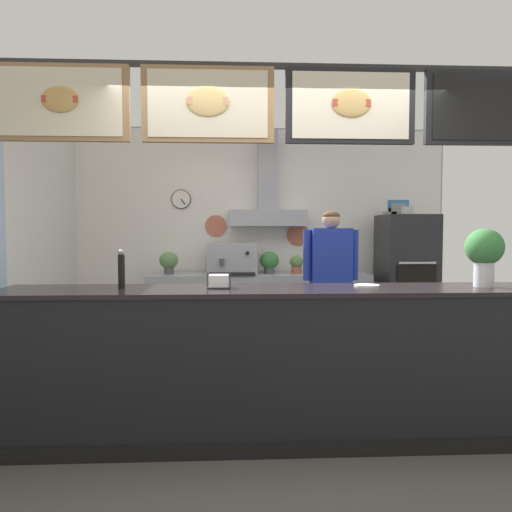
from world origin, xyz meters
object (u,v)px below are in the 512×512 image
(pepper_grinder, at_px, (121,269))
(napkin_holder, at_px, (219,282))
(basil_vase, at_px, (484,253))
(pizza_oven, at_px, (406,282))
(potted_rosemary, at_px, (169,261))
(potted_oregano, at_px, (296,264))
(potted_sage, at_px, (334,262))
(espresso_machine, at_px, (232,259))
(potted_thyme, at_px, (269,261))
(shop_worker, at_px, (331,288))
(condiment_plate, at_px, (367,285))

(pepper_grinder, distance_m, napkin_holder, 0.67)
(napkin_holder, bearing_deg, basil_vase, -0.96)
(pizza_oven, distance_m, potted_rosemary, 2.90)
(potted_oregano, relative_size, potted_sage, 0.86)
(espresso_machine, relative_size, potted_oregano, 2.69)
(potted_sage, relative_size, pepper_grinder, 0.97)
(potted_thyme, bearing_deg, potted_sage, 0.26)
(potted_rosemary, distance_m, pepper_grinder, 2.50)
(espresso_machine, height_order, basil_vase, basil_vase)
(potted_rosemary, bearing_deg, basil_vase, -44.90)
(basil_vase, xyz_separation_m, napkin_holder, (-1.86, 0.03, -0.20))
(basil_vase, height_order, napkin_holder, basil_vase)
(shop_worker, height_order, pepper_grinder, shop_worker)
(potted_oregano, distance_m, napkin_holder, 2.66)
(potted_thyme, relative_size, condiment_plate, 1.50)
(basil_vase, bearing_deg, potted_sage, 101.14)
(pizza_oven, height_order, potted_oregano, pizza_oven)
(shop_worker, height_order, potted_oregano, shop_worker)
(pizza_oven, relative_size, basil_vase, 4.25)
(potted_thyme, xyz_separation_m, condiment_plate, (0.50, -2.50, -0.01))
(basil_vase, bearing_deg, shop_worker, 120.41)
(espresso_machine, xyz_separation_m, pepper_grinder, (-0.75, -2.49, 0.08))
(pizza_oven, height_order, potted_thyme, pizza_oven)
(pizza_oven, bearing_deg, shop_worker, -137.11)
(potted_sage, bearing_deg, pizza_oven, -8.95)
(potted_oregano, bearing_deg, potted_sage, 3.54)
(shop_worker, xyz_separation_m, condiment_plate, (-0.01, -1.30, 0.18))
(shop_worker, relative_size, pepper_grinder, 6.15)
(espresso_machine, xyz_separation_m, basil_vase, (1.77, -2.53, 0.18))
(espresso_machine, relative_size, napkin_holder, 3.65)
(shop_worker, xyz_separation_m, potted_sage, (0.30, 1.20, 0.18))
(espresso_machine, bearing_deg, shop_worker, -50.07)
(shop_worker, bearing_deg, potted_sage, -104.58)
(potted_oregano, distance_m, potted_sage, 0.48)
(shop_worker, bearing_deg, pepper_grinder, 36.87)
(shop_worker, relative_size, basil_vase, 4.00)
(potted_thyme, height_order, potted_rosemary, potted_rosemary)
(shop_worker, xyz_separation_m, basil_vase, (0.80, -1.37, 0.41))
(shop_worker, distance_m, potted_oregano, 1.20)
(espresso_machine, distance_m, potted_rosemary, 0.77)
(shop_worker, xyz_separation_m, napkin_holder, (-1.06, -1.34, 0.21))
(potted_rosemary, height_order, basil_vase, basil_vase)
(potted_thyme, bearing_deg, napkin_holder, -102.10)
(espresso_machine, bearing_deg, pepper_grinder, -106.80)
(pizza_oven, relative_size, potted_rosemary, 6.40)
(pepper_grinder, bearing_deg, condiment_plate, 0.92)
(potted_sage, distance_m, pepper_grinder, 3.24)
(napkin_holder, bearing_deg, potted_sage, 61.93)
(potted_oregano, bearing_deg, basil_vase, -68.84)
(espresso_machine, distance_m, basil_vase, 3.09)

